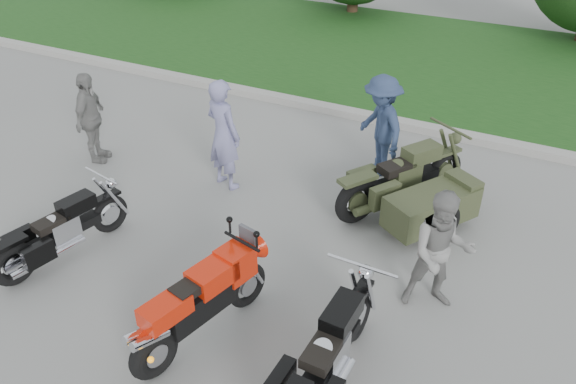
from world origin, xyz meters
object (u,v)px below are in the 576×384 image
at_px(sportbike_red, 199,302).
at_px(cruiser_sidecar, 417,196).
at_px(cruiser_right, 325,363).
at_px(person_grey, 441,252).
at_px(person_stripe, 224,135).
at_px(cruiser_left, 58,234).
at_px(person_back, 91,118).
at_px(person_denim, 381,126).

bearing_deg(sportbike_red, cruiser_sidecar, 79.90).
distance_m(cruiser_right, person_grey, 2.05).
distance_m(cruiser_sidecar, person_stripe, 3.24).
bearing_deg(cruiser_left, person_stripe, 82.03).
height_order(cruiser_sidecar, person_back, person_back).
bearing_deg(sportbike_red, person_denim, 97.27).
bearing_deg(cruiser_left, cruiser_sidecar, 48.88).
bearing_deg(cruiser_left, sportbike_red, 4.01).
bearing_deg(cruiser_left, person_grey, 28.51).
bearing_deg(sportbike_red, person_grey, 52.44).
bearing_deg(person_grey, person_denim, 98.00).
height_order(cruiser_right, cruiser_sidecar, cruiser_sidecar).
height_order(person_stripe, person_back, person_stripe).
height_order(sportbike_red, person_back, person_back).
relative_size(cruiser_right, person_stripe, 1.26).
relative_size(person_stripe, person_denim, 1.05).
bearing_deg(person_denim, cruiser_left, -84.02).
relative_size(cruiser_right, person_back, 1.43).
height_order(sportbike_red, person_denim, person_denim).
height_order(sportbike_red, cruiser_left, sportbike_red).
bearing_deg(person_denim, person_stripe, -102.01).
distance_m(person_stripe, person_denim, 2.66).
distance_m(cruiser_left, person_stripe, 2.97).
height_order(cruiser_right, person_denim, person_denim).
relative_size(cruiser_left, person_back, 1.27).
xyz_separation_m(sportbike_red, cruiser_left, (-2.62, 0.35, -0.16)).
relative_size(person_stripe, person_grey, 1.15).
height_order(cruiser_left, person_grey, person_grey).
relative_size(sportbike_red, cruiser_left, 0.97).
bearing_deg(cruiser_left, person_denim, 65.70).
xyz_separation_m(cruiser_right, person_grey, (0.67, 1.90, 0.35)).
distance_m(cruiser_right, cruiser_sidecar, 3.58).
bearing_deg(person_back, cruiser_sidecar, -102.75).
xyz_separation_m(cruiser_sidecar, person_stripe, (-3.18, -0.41, 0.49)).
bearing_deg(person_back, person_denim, -88.17).
bearing_deg(person_denim, sportbike_red, -54.36).
relative_size(sportbike_red, person_back, 1.23).
relative_size(cruiser_right, person_grey, 1.45).
distance_m(cruiser_left, cruiser_sidecar, 5.22).
bearing_deg(person_grey, cruiser_right, -133.39).
height_order(cruiser_sidecar, person_stripe, person_stripe).
bearing_deg(cruiser_right, sportbike_red, 178.83).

